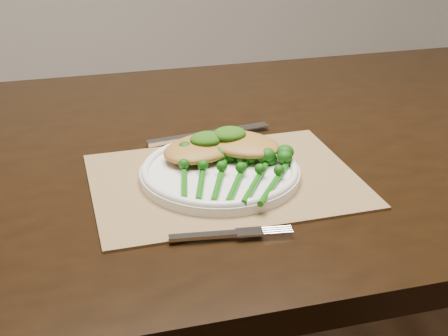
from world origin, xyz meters
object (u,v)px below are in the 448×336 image
object	(u,v)px
placemat	(225,180)
dinner_plate	(220,171)
chicken_fillet_left	(203,148)
dining_table	(213,317)
broccolini_bundle	(229,179)

from	to	relation	value
placemat	dinner_plate	distance (m)	0.02
placemat	chicken_fillet_left	bearing A→B (deg)	106.65
dining_table	dinner_plate	size ratio (longest dim) A/B	6.85
placemat	broccolini_bundle	xyz separation A→B (m)	(-0.01, -0.04, 0.02)
dining_table	broccolini_bundle	xyz separation A→B (m)	(-0.03, -0.18, 0.40)
placemat	broccolini_bundle	bearing A→B (deg)	-96.39
placemat	dinner_plate	size ratio (longest dim) A/B	1.65
dining_table	placemat	xyz separation A→B (m)	(-0.02, -0.14, 0.37)
placemat	chicken_fillet_left	size ratio (longest dim) A/B	2.92
placemat	broccolini_bundle	distance (m)	0.04
dinner_plate	chicken_fillet_left	bearing A→B (deg)	100.21
chicken_fillet_left	broccolini_bundle	size ratio (longest dim) A/B	0.60
dinner_plate	chicken_fillet_left	xyz separation A→B (m)	(-0.01, 0.05, 0.02)
dining_table	chicken_fillet_left	size ratio (longest dim) A/B	12.17
placemat	broccolini_bundle	size ratio (longest dim) A/B	1.76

